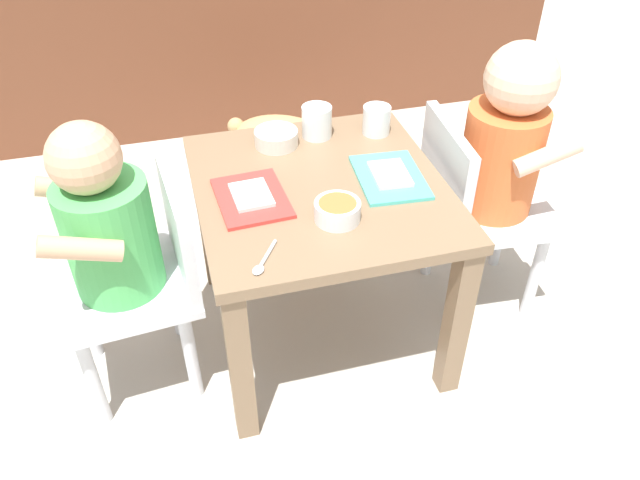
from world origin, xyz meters
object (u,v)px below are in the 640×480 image
Objects in this scene: cereal_bowl_left_side at (336,211)px; water_cup_left at (317,123)px; veggie_bowl_near at (276,137)px; dog at (295,146)px; water_cup_right at (376,122)px; spoon_by_left_tray at (263,261)px; seated_child_right at (499,153)px; food_tray_right at (390,176)px; food_tray_left at (252,197)px; dining_table at (320,214)px; seated_child_left at (116,235)px.

water_cup_left is at bearing 81.31° from cereal_bowl_left_side.
water_cup_left is at bearing 9.66° from veggie_bowl_near.
dog is at bearing 84.03° from cereal_bowl_left_side.
spoon_by_left_tray is (-0.35, -0.39, -0.03)m from water_cup_right.
food_tray_right is at bearing -172.56° from seated_child_right.
cereal_bowl_left_side is (0.14, -0.11, 0.02)m from food_tray_left.
dining_table is 0.23m from water_cup_left.
veggie_bowl_near is at bearing 99.19° from cereal_bowl_left_side.
cereal_bowl_left_side is (-0.00, -0.13, 0.10)m from dining_table.
food_tray_left is 0.29m from water_cup_left.
spoon_by_left_tray reaches higher than dining_table.
food_tray_right is (0.57, 0.01, 0.03)m from seated_child_left.
seated_child_right is at bearing 3.45° from seated_child_left.
water_cup_left is 1.11× the size of water_cup_right.
dining_table is 0.16m from cereal_bowl_left_side.
food_tray_right is (0.15, -0.02, 0.08)m from dining_table.
seated_child_left is at bearing -176.55° from seated_child_right.
cereal_bowl_left_side is at bearing -95.97° from dog.
food_tray_left is 0.39m from water_cup_right.
seated_child_left is 0.95× the size of seated_child_right.
veggie_bowl_near reaches higher than spoon_by_left_tray.
veggie_bowl_near reaches higher than food_tray_right.
water_cup_left reaches higher than cereal_bowl_left_side.
seated_child_left is 3.43× the size of food_tray_left.
water_cup_right is at bearing 58.38° from cereal_bowl_left_side.
water_cup_right is at bearing -70.98° from dog.
water_cup_left is at bearing 76.83° from dining_table.
water_cup_right reaches higher than dog.
seated_child_right is 3.43× the size of food_tray_right.
water_cup_left is at bearing 171.11° from water_cup_right.
veggie_bowl_near is 1.09× the size of spoon_by_left_tray.
dining_table is at bearing 53.00° from spoon_by_left_tray.
seated_child_right reaches higher than cereal_bowl_left_side.
food_tray_left reaches higher than dog.
spoon_by_left_tray is at bearing -127.00° from dining_table.
dining_table is at bearing 4.53° from seated_child_left.
food_tray_left reaches higher than dining_table.
seated_child_right is 1.67× the size of dog.
food_tray_left is (-0.21, -0.54, 0.22)m from dog.
dining_table is 0.17m from food_tray_right.
seated_child_right is at bearing 2.37° from dining_table.
seated_child_left is 0.64m from water_cup_right.
food_tray_right is 2.21× the size of cereal_bowl_left_side.
seated_child_left reaches higher than food_tray_right.
seated_child_left is 9.74× the size of water_cup_right.
seated_child_right reaches higher than seated_child_left.
seated_child_right is at bearing -55.09° from dog.
dog is at bearing 86.78° from water_cup_left.
seated_child_left reaches higher than dining_table.
dining_table is at bearing 88.59° from cereal_bowl_left_side.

